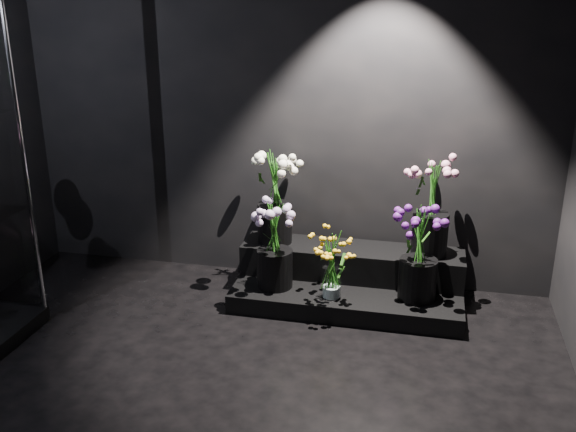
% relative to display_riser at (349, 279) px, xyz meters
% --- Properties ---
extents(floor, '(4.00, 4.00, 0.00)m').
position_rel_display_riser_xyz_m(floor, '(-0.56, -1.68, -0.15)').
color(floor, black).
rests_on(floor, ground).
extents(wall_back, '(4.00, 0.00, 4.00)m').
position_rel_display_riser_xyz_m(wall_back, '(-0.56, 0.32, 1.25)').
color(wall_back, black).
rests_on(wall_back, floor).
extents(display_riser, '(1.61, 0.72, 0.36)m').
position_rel_display_riser_xyz_m(display_riser, '(0.00, 0.00, 0.00)').
color(display_riser, black).
rests_on(display_riser, floor).
extents(bouquet_orange_bells, '(0.27, 0.27, 0.47)m').
position_rel_display_riser_xyz_m(bouquet_orange_bells, '(-0.09, -0.28, 0.23)').
color(bouquet_orange_bells, white).
rests_on(bouquet_orange_bells, display_riser).
extents(bouquet_lilac, '(0.36, 0.36, 0.62)m').
position_rel_display_riser_xyz_m(bouquet_lilac, '(-0.51, -0.20, 0.33)').
color(bouquet_lilac, black).
rests_on(bouquet_lilac, display_riser).
extents(bouquet_purple, '(0.35, 0.35, 0.65)m').
position_rel_display_riser_xyz_m(bouquet_purple, '(0.48, -0.17, 0.33)').
color(bouquet_purple, black).
rests_on(bouquet_purple, display_riser).
extents(bouquet_cream_roses, '(0.43, 0.43, 0.69)m').
position_rel_display_riser_xyz_m(bouquet_cream_roses, '(-0.58, 0.09, 0.61)').
color(bouquet_cream_roses, black).
rests_on(bouquet_cream_roses, display_riser).
extents(bouquet_pink_roses, '(0.48, 0.48, 0.72)m').
position_rel_display_riser_xyz_m(bouquet_pink_roses, '(0.55, 0.09, 0.62)').
color(bouquet_pink_roses, black).
rests_on(bouquet_pink_roses, display_riser).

